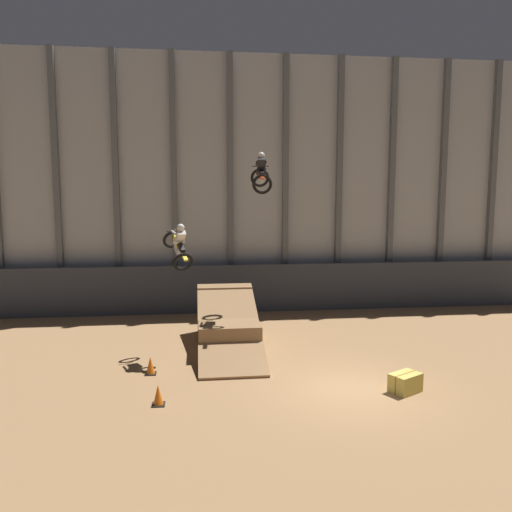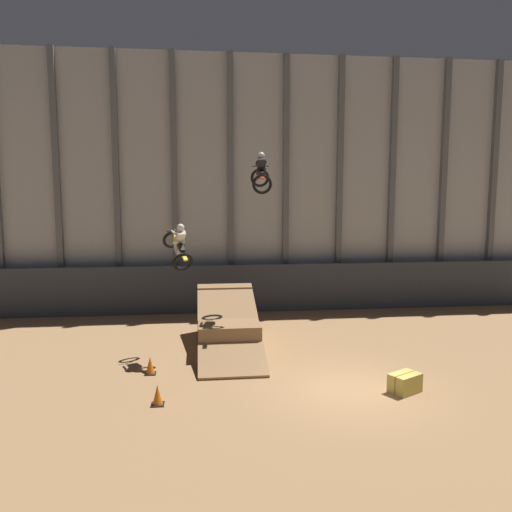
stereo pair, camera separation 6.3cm
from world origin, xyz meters
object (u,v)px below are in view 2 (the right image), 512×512
object	(u,v)px
traffic_cone_near_ramp	(150,366)
traffic_cone_arena_edge	(158,395)
dirt_ramp	(227,326)
rider_bike_right_air	(261,175)
hay_bale_trackside	(405,383)
rider_bike_left_air	(178,245)

from	to	relation	value
traffic_cone_near_ramp	traffic_cone_arena_edge	size ratio (longest dim) A/B	1.00
dirt_ramp	rider_bike_right_air	size ratio (longest dim) A/B	3.12
dirt_ramp	hay_bale_trackside	bearing A→B (deg)	-47.62
dirt_ramp	rider_bike_left_air	size ratio (longest dim) A/B	3.08
hay_bale_trackside	rider_bike_left_air	bearing A→B (deg)	148.86
traffic_cone_near_ramp	dirt_ramp	bearing A→B (deg)	48.80
dirt_ramp	traffic_cone_arena_edge	world-z (taller)	dirt_ramp
dirt_ramp	rider_bike_right_air	bearing A→B (deg)	-7.94
traffic_cone_arena_edge	rider_bike_left_air	bearing A→B (deg)	83.48
rider_bike_left_air	dirt_ramp	bearing A→B (deg)	19.03
traffic_cone_arena_edge	hay_bale_trackside	world-z (taller)	traffic_cone_arena_edge
traffic_cone_arena_edge	rider_bike_right_air	bearing A→B (deg)	56.39
dirt_ramp	rider_bike_left_air	xyz separation A→B (m)	(-1.77, -1.36, 3.31)
rider_bike_left_air	traffic_cone_near_ramp	distance (m)	4.21
dirt_ramp	traffic_cone_near_ramp	bearing A→B (deg)	-131.20
rider_bike_left_air	traffic_cone_arena_edge	world-z (taller)	rider_bike_left_air
traffic_cone_near_ramp	traffic_cone_arena_edge	distance (m)	2.49
rider_bike_left_air	traffic_cone_arena_edge	xyz separation A→B (m)	(-0.47, -4.15, -3.74)
rider_bike_right_air	hay_bale_trackside	size ratio (longest dim) A/B	1.72
rider_bike_left_air	traffic_cone_arena_edge	bearing A→B (deg)	-115.13
rider_bike_left_air	traffic_cone_near_ramp	bearing A→B (deg)	-136.82
traffic_cone_near_ramp	hay_bale_trackside	size ratio (longest dim) A/B	0.54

